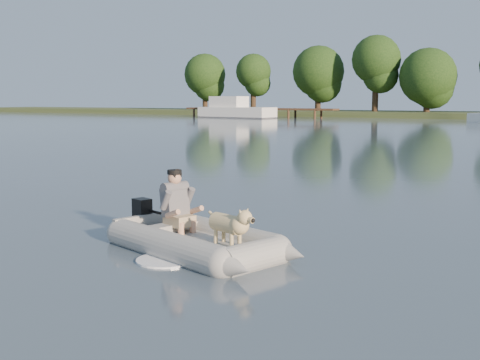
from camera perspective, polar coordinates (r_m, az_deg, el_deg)
The scene contains 7 objects.
water at distance 8.98m, azimuth -4.41°, elevation -6.04°, with size 160.00×160.00×0.00m, color #4E5C69.
dock at distance 66.82m, azimuth 1.80°, elevation 6.39°, with size 18.00×2.00×1.04m, color #4C331E, non-canonical shape.
dinghy at distance 8.40m, azimuth -3.92°, elevation -3.53°, with size 4.21×3.26×1.19m, color gray, non-canonical shape.
man at distance 8.86m, azimuth -6.13°, elevation -1.88°, with size 0.62×0.53×0.92m, color #5C5B60, non-canonical shape.
dog at distance 8.02m, azimuth -1.20°, elevation -4.46°, with size 0.79×0.28×0.53m, color tan, non-canonical shape.
outboard_motor at distance 9.57m, azimuth -9.24°, elevation -3.64°, with size 0.35×0.25×0.67m, color black, non-canonical shape.
cabin_cruiser at distance 65.10m, azimuth -0.31°, elevation 6.92°, with size 8.87×3.17×2.75m, color white, non-canonical shape.
Camera 1 is at (4.86, -7.25, 2.14)m, focal length 45.00 mm.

